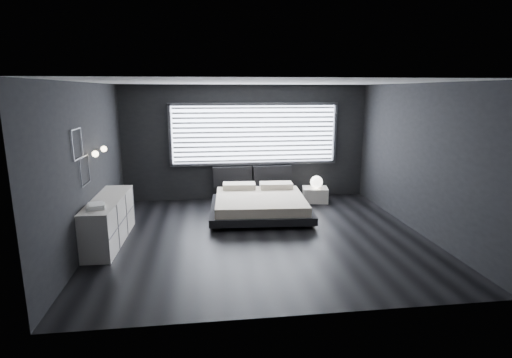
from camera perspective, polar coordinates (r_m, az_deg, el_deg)
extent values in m
plane|color=black|center=(7.56, 0.83, -8.08)|extent=(6.00, 6.00, 0.00)
plane|color=silver|center=(7.08, 0.90, 13.66)|extent=(6.00, 6.00, 0.00)
cube|color=black|center=(9.89, -1.41, 5.22)|extent=(6.00, 0.04, 2.80)
cube|color=black|center=(4.55, 5.79, -3.66)|extent=(6.00, 0.04, 2.80)
cube|color=black|center=(7.39, -22.84, 1.71)|extent=(0.04, 5.50, 2.80)
cube|color=black|center=(8.17, 22.21, 2.72)|extent=(0.04, 5.50, 2.80)
cube|color=white|center=(9.86, -0.24, 6.43)|extent=(4.00, 0.02, 1.38)
cube|color=#47474C|center=(9.79, -12.21, 6.11)|extent=(0.06, 0.08, 1.48)
cube|color=#47474C|center=(10.29, 11.21, 6.45)|extent=(0.06, 0.08, 1.48)
cube|color=#47474C|center=(9.78, -0.22, 10.67)|extent=(4.14, 0.08, 0.06)
cube|color=#47474C|center=(9.94, -0.21, 2.23)|extent=(4.14, 0.08, 0.06)
cube|color=silver|center=(9.80, -0.19, 6.39)|extent=(3.94, 0.03, 1.32)
cube|color=black|center=(9.89, -3.41, 0.32)|extent=(0.96, 0.16, 0.52)
cube|color=black|center=(10.00, 2.32, 0.47)|extent=(0.96, 0.16, 0.52)
cylinder|color=silver|center=(7.39, -22.50, 3.32)|extent=(0.10, 0.02, 0.02)
sphere|color=#FFE5B7|center=(7.37, -21.98, 3.35)|extent=(0.11, 0.11, 0.11)
cylinder|color=silver|center=(7.97, -21.41, 4.02)|extent=(0.10, 0.02, 0.02)
sphere|color=#FFE5B7|center=(7.95, -20.92, 4.04)|extent=(0.11, 0.11, 0.11)
cube|color=#47474C|center=(6.77, -24.34, 6.50)|extent=(0.01, 0.46, 0.02)
cube|color=#47474C|center=(6.83, -23.99, 2.67)|extent=(0.01, 0.46, 0.02)
cube|color=#47474C|center=(7.01, -23.64, 4.84)|extent=(0.01, 0.02, 0.46)
cube|color=#47474C|center=(6.58, -24.73, 4.29)|extent=(0.01, 0.02, 0.46)
cube|color=#47474C|center=(7.06, -23.42, 2.94)|extent=(0.01, 0.46, 0.02)
cube|color=#47474C|center=(7.15, -23.10, -0.70)|extent=(0.01, 0.46, 0.02)
cube|color=#47474C|center=(7.32, -22.78, 1.47)|extent=(0.01, 0.02, 0.46)
cube|color=#47474C|center=(6.89, -23.77, 0.73)|extent=(0.01, 0.02, 0.46)
cube|color=black|center=(7.93, -5.63, -6.84)|extent=(0.12, 0.12, 0.08)
cube|color=black|center=(8.07, 7.53, -6.53)|extent=(0.12, 0.12, 0.08)
cube|color=black|center=(9.49, -5.32, -3.55)|extent=(0.12, 0.12, 0.08)
cube|color=black|center=(9.61, 5.66, -3.36)|extent=(0.12, 0.12, 0.08)
cube|color=black|center=(8.69, 0.57, -4.23)|extent=(2.24, 2.15, 0.15)
cube|color=beige|center=(8.64, 0.57, -3.13)|extent=(2.00, 2.00, 0.19)
cube|color=beige|center=(9.31, -2.43, -0.98)|extent=(0.77, 0.45, 0.13)
cube|color=beige|center=(9.37, 2.88, -0.90)|extent=(0.77, 0.45, 0.13)
cube|color=white|center=(9.85, 8.42, -2.21)|extent=(0.67, 0.59, 0.35)
sphere|color=white|center=(9.75, 8.63, -0.43)|extent=(0.30, 0.30, 0.30)
cube|color=white|center=(7.62, -20.50, -5.54)|extent=(0.61, 2.02, 0.80)
cube|color=#47474C|center=(7.55, -18.40, -5.54)|extent=(0.06, 1.98, 0.78)
cube|color=white|center=(6.98, -21.90, -3.67)|extent=(0.34, 0.41, 0.04)
cube|color=white|center=(6.95, -21.89, -3.42)|extent=(0.32, 0.37, 0.03)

